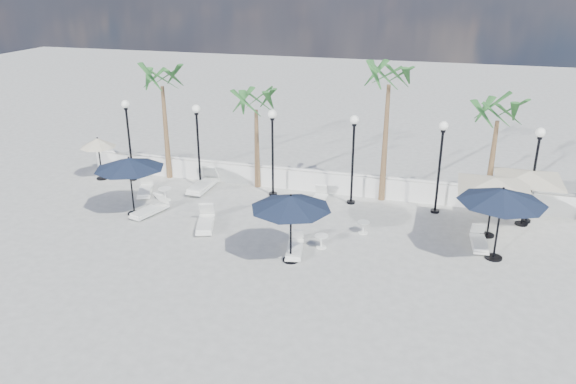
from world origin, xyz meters
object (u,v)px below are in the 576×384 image
(lounger_6, at_px, (479,242))
(parasol_navy_right, at_px, (502,196))
(lounger_0, at_px, (145,189))
(lounger_2, at_px, (150,209))
(lounger_1, at_px, (203,184))
(parasol_navy_left, at_px, (129,164))
(parasol_navy_mid, at_px, (291,203))
(parasol_cream_sq_b, at_px, (495,178))
(parasol_cream_sq_a, at_px, (530,171))
(parasol_cream_small, at_px, (98,143))
(lounger_4, at_px, (295,248))
(lounger_3, at_px, (205,222))
(lounger_5, at_px, (319,199))

(lounger_6, distance_m, parasol_navy_right, 2.30)
(lounger_0, height_order, lounger_2, lounger_2)
(lounger_0, xyz_separation_m, lounger_2, (1.36, -2.00, 0.00))
(lounger_0, height_order, lounger_1, lounger_1)
(lounger_1, xyz_separation_m, parasol_navy_left, (-1.57, -3.34, 1.89))
(parasol_navy_mid, xyz_separation_m, parasol_cream_sq_b, (6.53, 3.94, 0.15))
(parasol_cream_sq_a, distance_m, parasol_cream_sq_b, 1.97)
(lounger_1, relative_size, parasol_cream_sq_b, 0.44)
(lounger_0, xyz_separation_m, parasol_navy_mid, (7.96, -4.21, 1.94))
(parasol_cream_sq_a, bearing_deg, parasol_navy_right, -109.92)
(parasol_cream_sq_a, height_order, parasol_cream_sq_b, parasol_cream_sq_b)
(lounger_2, relative_size, parasol_navy_right, 0.63)
(lounger_2, distance_m, lounger_6, 12.83)
(parasol_cream_sq_b, bearing_deg, lounger_1, 173.14)
(lounger_6, height_order, parasol_cream_small, parasol_cream_small)
(lounger_2, xyz_separation_m, lounger_4, (6.58, -1.61, -0.01))
(lounger_2, distance_m, parasol_cream_sq_a, 14.94)
(lounger_2, distance_m, lounger_3, 2.75)
(lounger_1, relative_size, parasol_navy_mid, 0.79)
(parasol_cream_small, bearing_deg, parasol_cream_sq_a, 0.00)
(lounger_0, relative_size, parasol_cream_small, 0.87)
(parasol_navy_mid, height_order, parasol_cream_sq_b, parasol_cream_sq_b)
(parasol_navy_left, height_order, parasol_navy_mid, parasol_navy_left)
(parasol_cream_sq_a, bearing_deg, parasol_cream_small, -180.00)
(lounger_4, height_order, parasol_cream_small, parasol_cream_small)
(lounger_2, xyz_separation_m, parasol_cream_sq_b, (13.13, 1.73, 2.09))
(lounger_4, height_order, parasol_navy_mid, parasol_navy_mid)
(lounger_4, distance_m, parasol_navy_right, 7.19)
(parasol_navy_left, height_order, parasol_cream_sq_b, parasol_cream_sq_b)
(lounger_0, bearing_deg, lounger_5, -15.88)
(lounger_1, bearing_deg, parasol_navy_mid, -42.95)
(lounger_1, xyz_separation_m, lounger_4, (5.66, -4.82, -0.06))
(parasol_navy_right, bearing_deg, parasol_cream_sq_a, 70.08)
(lounger_0, xyz_separation_m, lounger_3, (4.05, -2.54, 0.02))
(lounger_6, xyz_separation_m, parasol_cream_sq_a, (1.65, 2.48, 2.00))
(lounger_1, relative_size, lounger_3, 1.11)
(parasol_navy_left, distance_m, parasol_cream_small, 4.99)
(lounger_3, bearing_deg, parasol_navy_mid, -42.33)
(lounger_1, height_order, parasol_cream_small, parasol_cream_small)
(lounger_3, bearing_deg, parasol_cream_sq_b, -6.87)
(parasol_cream_sq_a, xyz_separation_m, parasol_cream_sq_b, (-1.33, -1.46, 0.11))
(lounger_6, height_order, parasol_navy_left, parasol_navy_left)
(lounger_4, height_order, lounger_5, lounger_4)
(lounger_0, xyz_separation_m, lounger_1, (2.28, 1.20, 0.06))
(lounger_0, relative_size, parasol_cream_sq_a, 0.37)
(lounger_5, relative_size, lounger_6, 1.00)
(lounger_4, relative_size, parasol_cream_small, 0.83)
(lounger_0, bearing_deg, lounger_2, -79.62)
(lounger_4, relative_size, parasol_navy_right, 0.59)
(lounger_3, xyz_separation_m, lounger_4, (3.88, -1.07, -0.03))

